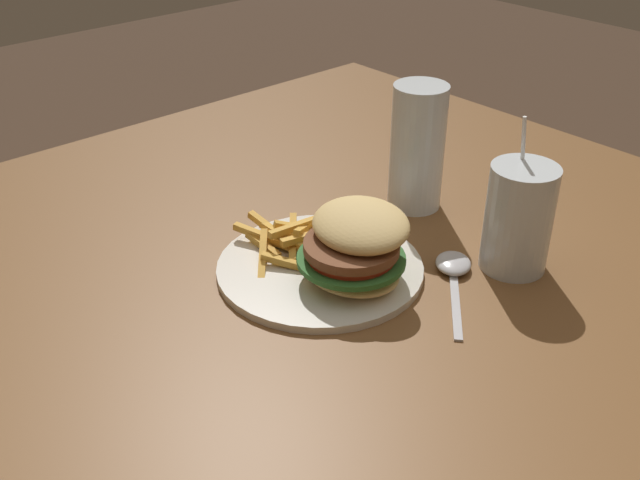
# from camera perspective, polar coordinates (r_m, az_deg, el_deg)

# --- Properties ---
(dining_table) EXTENTS (1.37, 1.08, 0.75)m
(dining_table) POSITION_cam_1_polar(r_m,az_deg,el_deg) (1.02, 7.22, -8.39)
(dining_table) COLOR brown
(dining_table) RESTS_ON ground_plane
(meal_plate_near) EXTENTS (0.27, 0.26, 0.11)m
(meal_plate_near) POSITION_cam_1_polar(r_m,az_deg,el_deg) (0.92, 1.40, -1.08)
(meal_plate_near) COLOR silver
(meal_plate_near) RESTS_ON dining_table
(beer_glass) EXTENTS (0.08, 0.08, 0.18)m
(beer_glass) POSITION_cam_1_polar(r_m,az_deg,el_deg) (1.08, 7.40, 6.67)
(beer_glass) COLOR silver
(beer_glass) RESTS_ON dining_table
(juice_glass) EXTENTS (0.08, 0.08, 0.19)m
(juice_glass) POSITION_cam_1_polar(r_m,az_deg,el_deg) (0.96, 14.84, 1.28)
(juice_glass) COLOR silver
(juice_glass) RESTS_ON dining_table
(spoon) EXTENTS (0.14, 0.15, 0.02)m
(spoon) POSITION_cam_1_polar(r_m,az_deg,el_deg) (0.96, 10.13, -2.03)
(spoon) COLOR silver
(spoon) RESTS_ON dining_table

